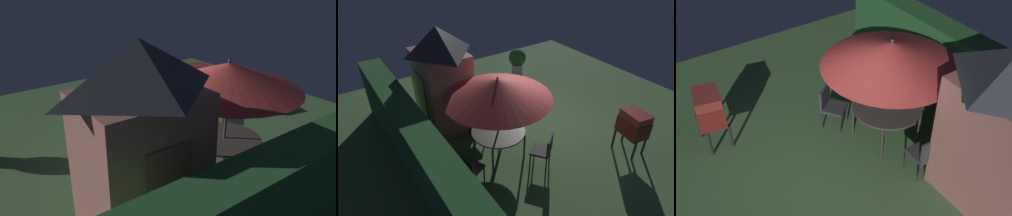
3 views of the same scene
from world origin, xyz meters
TOP-DOWN VIEW (x-y plane):
  - ground_plane at (0.00, 0.00)m, footprint 11.00×11.00m
  - hedge_backdrop at (0.00, 3.50)m, footprint 7.33×0.62m
  - garden_shed at (1.80, 2.04)m, footprint 1.68×1.33m
  - patio_table at (-0.30, 1.54)m, footprint 1.34×1.34m
  - patio_umbrella at (-0.30, 1.54)m, footprint 2.55×2.55m
  - bbq_grill at (-2.09, -1.35)m, footprint 0.79×0.63m
  - chair_near_shed at (-0.81, 2.67)m, footprint 0.61×0.61m
  - chair_far_side at (-1.26, 0.85)m, footprint 0.65×0.64m
  - chair_toward_hedge at (0.89, 1.49)m, footprint 0.48×0.48m
  - potted_plant_by_shed at (3.36, -1.73)m, footprint 0.67×0.67m

SIDE VIEW (x-z plane):
  - ground_plane at x=0.00m, z-range 0.00..0.00m
  - chair_near_shed at x=-0.81m, z-range 0.07..0.97m
  - chair_far_side at x=-1.26m, z-range 0.07..0.97m
  - chair_toward_hedge at x=0.89m, z-range 0.07..0.97m
  - potted_plant_by_shed at x=3.36m, z-range 0.08..1.09m
  - patio_table at x=-0.30m, z-range 0.33..1.11m
  - bbq_grill at x=-2.09m, z-range 0.25..1.45m
  - hedge_backdrop at x=0.00m, z-range 0.00..1.72m
  - garden_shed at x=1.80m, z-range 0.03..2.98m
  - patio_umbrella at x=-0.30m, z-range 0.83..3.09m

